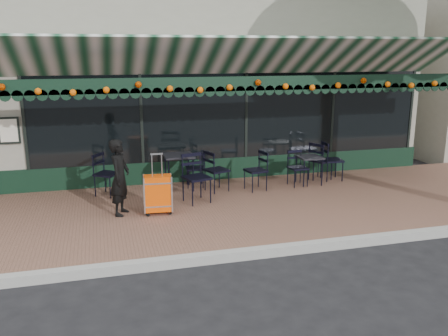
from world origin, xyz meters
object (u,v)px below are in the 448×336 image
object	(u,v)px
chair_a_right	(332,161)
chair_a_front	(298,168)
woman	(120,177)
chair_b_right	(217,171)
cafe_table_b	(179,158)
chair_solo	(107,174)
chair_b_front	(197,178)
chair_b_left	(195,169)
cafe_table_a	(309,159)
chair_a_left	(256,171)
chair_a_extra	(321,161)
suitcase	(158,194)

from	to	relation	value
chair_a_right	chair_a_front	distance (m)	1.01
woman	chair_b_right	bearing A→B (deg)	-42.16
cafe_table_b	chair_solo	distance (m)	1.54
woman	chair_b_front	distance (m)	1.55
chair_b_right	chair_a_right	bearing A→B (deg)	-105.35
woman	chair_b_left	distance (m)	2.25
chair_solo	woman	bearing A→B (deg)	-135.42
cafe_table_a	chair_a_left	distance (m)	1.33
chair_a_front	chair_a_extra	distance (m)	0.78
chair_a_right	chair_b_front	size ratio (longest dim) A/B	0.93
chair_solo	chair_a_right	bearing A→B (deg)	-55.70
suitcase	cafe_table_a	xyz separation A→B (m)	(3.54, 1.15, 0.20)
chair_b_right	suitcase	bearing A→B (deg)	110.23
chair_a_front	chair_b_right	world-z (taller)	chair_b_right
suitcase	chair_b_right	xyz separation A→B (m)	(1.41, 1.16, 0.07)
chair_b_left	chair_a_front	bearing A→B (deg)	84.09
suitcase	chair_a_left	xyz separation A→B (m)	(2.23, 1.01, 0.05)
chair_a_front	chair_a_extra	size ratio (longest dim) A/B	0.87
chair_a_left	chair_a_extra	size ratio (longest dim) A/B	0.94
woman	chair_a_left	xyz separation A→B (m)	(2.89, 0.85, -0.28)
chair_b_left	chair_b_right	bearing A→B (deg)	47.25
suitcase	chair_b_front	distance (m)	0.98
suitcase	cafe_table_b	bearing A→B (deg)	71.83
chair_b_front	chair_a_extra	bearing A→B (deg)	-0.30
chair_a_front	chair_b_front	distance (m)	2.49
chair_a_right	suitcase	bearing A→B (deg)	111.84
cafe_table_b	chair_a_front	size ratio (longest dim) A/B	0.97
chair_a_extra	chair_solo	size ratio (longest dim) A/B	1.02
chair_a_left	chair_a_right	distance (m)	2.02
chair_a_front	chair_solo	distance (m)	4.14
chair_a_extra	woman	bearing A→B (deg)	76.32
suitcase	chair_a_extra	xyz separation A→B (m)	(3.96, 1.41, 0.07)
woman	chair_a_extra	world-z (taller)	woman
cafe_table_b	chair_a_right	distance (m)	3.58
chair_a_right	chair_a_front	xyz separation A→B (m)	(-0.97, -0.26, -0.06)
chair_a_left	chair_b_left	distance (m)	1.36
chair_b_left	chair_solo	distance (m)	1.90
woman	chair_a_extra	xyz separation A→B (m)	(4.62, 1.26, -0.25)
woman	chair_a_left	distance (m)	3.02
cafe_table_a	chair_a_extra	size ratio (longest dim) A/B	0.71
chair_a_extra	chair_b_right	distance (m)	2.56
cafe_table_b	chair_a_front	xyz separation A→B (m)	(2.60, -0.40, -0.29)
chair_b_left	chair_b_front	xyz separation A→B (m)	(-0.19, -1.12, 0.09)
chair_a_front	chair_a_right	bearing A→B (deg)	9.75
chair_a_extra	cafe_table_a	bearing A→B (deg)	93.78
chair_a_right	chair_a_left	bearing A→B (deg)	104.04
chair_a_extra	chair_b_front	xyz separation A→B (m)	(-3.12, -0.91, 0.04)
woman	chair_a_right	world-z (taller)	woman
chair_a_right	chair_b_front	bearing A→B (deg)	108.09
cafe_table_a	chair_b_left	xyz separation A→B (m)	(-2.52, 0.48, -0.17)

